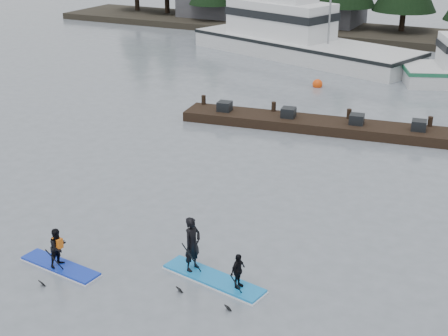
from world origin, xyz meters
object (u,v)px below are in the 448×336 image
at_px(fishing_boat_large, 296,46).
at_px(paddleboard_solo, 59,254).
at_px(floating_dock, 326,126).
at_px(paddleboard_duo, 208,260).

relative_size(fishing_boat_large, paddleboard_solo, 6.61).
bearing_deg(fishing_boat_large, floating_dock, -46.17).
bearing_deg(floating_dock, paddleboard_duo, -93.36).
distance_m(floating_dock, paddleboard_solo, 16.95).
distance_m(fishing_boat_large, paddleboard_solo, 33.17).
relative_size(fishing_boat_large, floating_dock, 1.28).
bearing_deg(fishing_boat_large, paddleboard_duo, -55.79).
distance_m(fishing_boat_large, paddleboard_duo, 32.56).
relative_size(paddleboard_solo, paddleboard_duo, 0.84).
distance_m(fishing_boat_large, floating_dock, 18.00).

